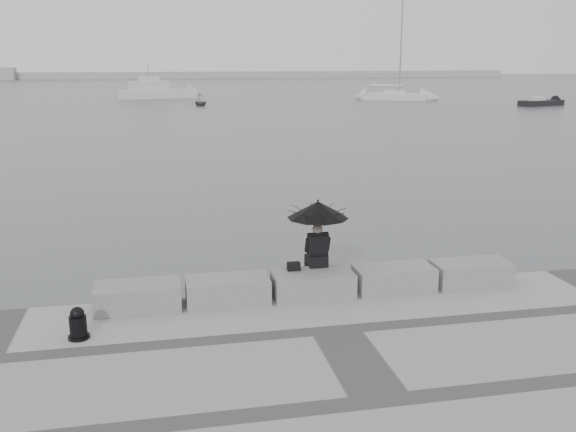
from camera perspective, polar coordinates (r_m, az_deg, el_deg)
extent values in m
plane|color=#4D4F52|center=(13.52, 1.73, -8.44)|extent=(360.00, 360.00, 0.00)
cube|color=slate|center=(12.52, -13.20, -7.00)|extent=(1.60, 0.80, 0.50)
cube|color=slate|center=(12.56, -5.39, -6.60)|extent=(1.60, 0.80, 0.50)
cube|color=slate|center=(12.84, 2.22, -6.09)|extent=(1.60, 0.80, 0.50)
cube|color=slate|center=(13.32, 9.37, -5.52)|extent=(1.60, 0.80, 0.50)
cube|color=slate|center=(14.00, 15.92, -4.91)|extent=(1.60, 0.80, 0.50)
sphere|color=#726056|center=(12.95, 2.65, -1.14)|extent=(0.21, 0.21, 0.21)
cylinder|color=black|center=(12.92, 2.66, -0.85)|extent=(0.02, 0.02, 1.00)
cone|color=black|center=(12.84, 2.68, 0.57)|extent=(1.25, 1.25, 0.34)
sphere|color=black|center=(12.80, 2.69, 1.40)|extent=(0.04, 0.04, 0.04)
cube|color=black|center=(12.84, 0.50, -4.50)|extent=(0.26, 0.15, 0.17)
cylinder|color=black|center=(11.62, -18.08, -10.19)|extent=(0.36, 0.36, 0.06)
cylinder|color=black|center=(11.55, -18.14, -9.40)|extent=(0.29, 0.29, 0.41)
sphere|color=black|center=(11.46, -18.24, -8.25)|extent=(0.24, 0.24, 0.24)
cube|color=#9EA0A3|center=(167.24, -10.78, 12.20)|extent=(180.00, 6.00, 1.60)
cube|color=silver|center=(81.63, 9.49, 10.38)|extent=(7.92, 5.87, 0.90)
cube|color=silver|center=(81.60, 9.51, 10.80)|extent=(3.14, 2.72, 0.50)
cylinder|color=gray|center=(81.51, 9.68, 14.91)|extent=(0.16, 0.16, 12.00)
cylinder|color=gray|center=(81.57, 9.53, 11.25)|extent=(3.84, 2.21, 0.10)
cube|color=silver|center=(85.48, -11.56, 10.54)|extent=(10.28, 4.05, 1.20)
cube|color=silver|center=(85.43, -11.59, 11.28)|extent=(5.24, 2.82, 1.20)
cube|color=silver|center=(85.40, -11.62, 11.88)|extent=(2.69, 1.91, 0.60)
cylinder|color=gray|center=(85.37, -11.66, 12.62)|extent=(0.08, 0.08, 1.60)
cube|color=black|center=(76.20, 21.57, 9.29)|extent=(5.58, 2.89, 0.70)
cube|color=silver|center=(76.17, 21.60, 9.67)|extent=(1.86, 1.56, 0.50)
imported|color=slate|center=(72.22, -7.79, 9.92)|extent=(2.91, 1.28, 0.49)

